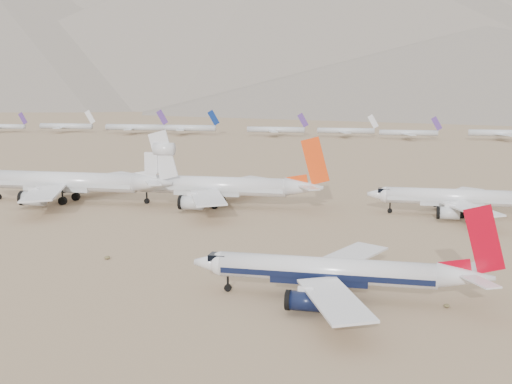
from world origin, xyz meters
TOP-DOWN VIEW (x-y plane):
  - ground at (0.00, 0.00)m, footprint 7000.00×7000.00m
  - main_airliner at (10.10, 1.82)m, footprint 39.71×38.78m
  - row2_gold_tail at (31.97, 68.04)m, footprint 41.80×40.88m
  - row2_orange_tail at (-25.54, 67.36)m, footprint 49.91×48.82m
  - row2_white_trijet at (-63.82, 64.38)m, footprint 53.81×52.59m
  - distant_storage_row at (-18.66, 320.54)m, footprint 525.88×53.06m
  - mountain_range at (70.18, 1648.01)m, footprint 7354.00×3024.00m

SIDE VIEW (x-z plane):
  - ground at x=0.00m, z-range 0.00..0.00m
  - main_airliner at x=10.10m, z-range -3.15..10.86m
  - row2_gold_tail at x=31.97m, z-range -3.28..11.60m
  - distant_storage_row at x=-18.66m, z-range -2.77..11.55m
  - row2_orange_tail at x=-25.54m, z-range -3.91..13.90m
  - row2_white_trijet at x=-63.82m, z-range -4.01..15.05m
  - mountain_range at x=70.18m, z-range -44.68..425.32m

